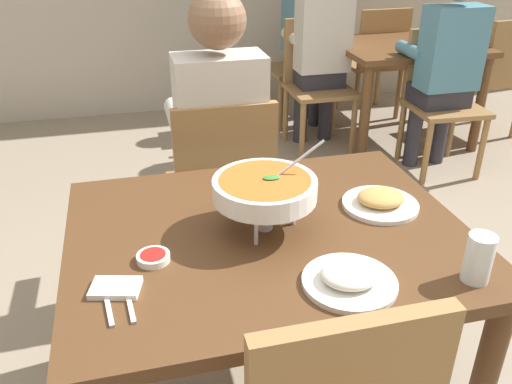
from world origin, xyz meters
The scene contains 20 objects.
dining_table_main centered at (0.00, 0.00, 0.62)m, with size 1.16×0.92×0.73m.
chair_diner_main centered at (0.00, 0.75, 0.51)m, with size 0.44×0.44×0.90m.
diner_main centered at (0.00, 0.78, 0.75)m, with size 0.40×0.45×1.31m.
curry_bowl centered at (-0.01, 0.02, 0.86)m, with size 0.33×0.30×0.26m.
rice_plate centered at (0.13, -0.30, 0.75)m, with size 0.24×0.24×0.06m.
appetizer_plate centered at (0.38, 0.05, 0.75)m, with size 0.24×0.24×0.06m.
sauce_dish centered at (-0.34, -0.07, 0.74)m, with size 0.09×0.09×0.02m.
napkin_folded centered at (-0.44, -0.18, 0.73)m, with size 0.12×0.08×0.02m, color white.
fork_utensil centered at (-0.46, -0.23, 0.73)m, with size 0.01×0.17×0.01m, color silver.
spoon_utensil centered at (-0.41, -0.23, 0.73)m, with size 0.01×0.17×0.01m, color silver.
drink_glass centered at (0.44, -0.36, 0.78)m, with size 0.07×0.07×0.13m.
dining_table_far centered at (1.62, 2.17, 0.60)m, with size 1.00×0.80×0.73m.
chair_bg_left centered at (0.98, 2.26, 0.51)m, with size 0.44×0.44×0.90m.
chair_bg_middle centered at (1.63, 1.70, 0.51)m, with size 0.46×0.46×0.90m.
chair_bg_right centered at (1.06, 2.78, 0.51)m, with size 0.50×0.50×0.90m.
chair_bg_corner centered at (2.31, 2.05, 0.51)m, with size 0.49×0.49×0.90m.
chair_bg_window centered at (1.65, 2.68, 0.51)m, with size 0.45×0.45×0.90m.
patron_bg_left centered at (0.99, 2.23, 0.75)m, with size 0.40×0.45×1.31m.
patron_bg_middle centered at (1.60, 1.64, 0.75)m, with size 0.40×0.45×1.31m.
patron_bg_right centered at (1.04, 2.72, 0.75)m, with size 0.45×0.40×1.31m.
Camera 1 is at (-0.36, -1.28, 1.56)m, focal length 37.34 mm.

